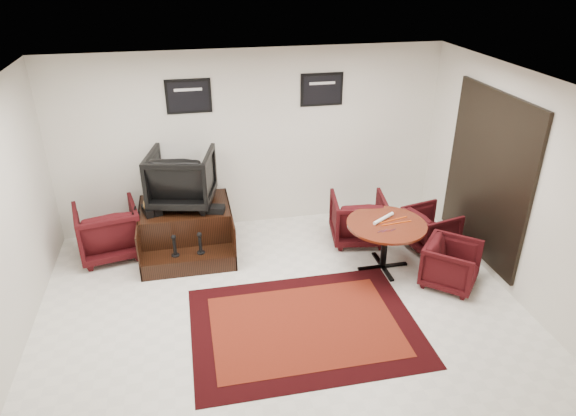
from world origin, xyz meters
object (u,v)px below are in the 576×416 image
object	(u,v)px
shine_chair	(181,175)
armchair_side	(108,228)
shine_podium	(187,230)
table_chair_window	(431,227)
table_chair_back	(358,216)
meeting_table	(386,229)
table_chair_corner	(452,262)

from	to	relation	value
shine_chair	armchair_side	world-z (taller)	shine_chair
shine_podium	shine_chair	bearing A→B (deg)	90.00
table_chair_window	shine_chair	bearing A→B (deg)	63.85
armchair_side	table_chair_back	world-z (taller)	armchair_side
armchair_side	shine_chair	bearing A→B (deg)	172.61
shine_podium	armchair_side	world-z (taller)	armchair_side
shine_podium	meeting_table	distance (m)	2.93
shine_chair	meeting_table	xyz separation A→B (m)	(2.69, -1.24, -0.51)
table_chair_back	table_chair_window	distance (m)	1.09
shine_podium	table_chair_window	xyz separation A→B (m)	(3.58, -0.70, 0.03)
table_chair_window	table_chair_back	bearing A→B (deg)	54.05
armchair_side	table_chair_corner	bearing A→B (deg)	147.61
table_chair_back	table_chair_corner	distance (m)	1.63
armchair_side	table_chair_window	distance (m)	4.76
shine_podium	table_chair_back	size ratio (longest dim) A/B	1.67
shine_chair	table_chair_window	world-z (taller)	shine_chair
meeting_table	table_chair_corner	size ratio (longest dim) A/B	1.58
armchair_side	meeting_table	bearing A→B (deg)	151.51
shine_chair	table_chair_corner	world-z (taller)	shine_chair
table_chair_window	armchair_side	bearing A→B (deg)	67.86
table_chair_back	table_chair_corner	xyz separation A→B (m)	(0.83, -1.40, -0.06)
table_chair_corner	shine_podium	bearing A→B (deg)	104.83
table_chair_back	table_chair_window	size ratio (longest dim) A/B	1.19
meeting_table	table_chair_corner	distance (m)	0.96
meeting_table	table_chair_window	distance (m)	1.02
shine_podium	armchair_side	size ratio (longest dim) A/B	1.56
shine_chair	table_chair_back	world-z (taller)	shine_chair
shine_podium	table_chair_window	distance (m)	3.65
table_chair_back	table_chair_corner	bearing A→B (deg)	130.01
table_chair_back	meeting_table	bearing A→B (deg)	106.70
shine_podium	table_chair_corner	distance (m)	3.80
shine_chair	table_chair_corner	bearing A→B (deg)	164.91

